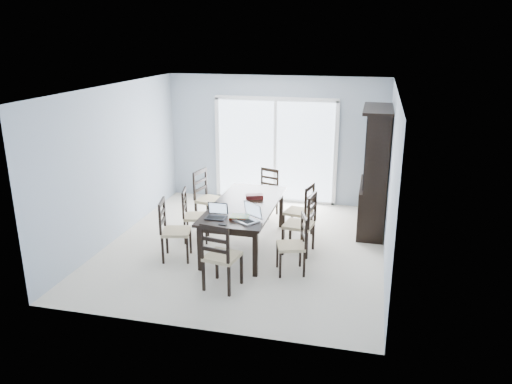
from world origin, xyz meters
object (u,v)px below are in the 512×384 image
chair_right_near (297,238)px  dining_table (245,208)px  laptop_silver (245,217)px  cell_phone (223,225)px  chair_right_mid (305,217)px  hot_tub (270,164)px  chair_left_near (170,223)px  chair_right_far (304,205)px  china_hutch (375,172)px  chair_left_far (206,192)px  chair_left_mid (191,209)px  laptop_dark (216,215)px  chair_end_far (267,187)px  chair_end_near (219,250)px  game_box (254,197)px

chair_right_near → dining_table: bearing=35.3°
laptop_silver → cell_phone: bearing=-104.8°
chair_right_near → chair_right_mid: (0.02, 0.69, 0.07)m
laptop_silver → hot_tub: size_ratio=0.22×
chair_left_near → chair_right_far: size_ratio=1.01×
china_hutch → chair_left_near: 3.65m
chair_left_near → chair_left_far: bearing=164.3°
chair_left_near → chair_right_far: (1.88, 1.35, -0.01)m
chair_left_mid → chair_right_near: size_ratio=1.02×
chair_left_far → chair_right_mid: size_ratio=1.02×
dining_table → laptop_dark: (-0.25, -0.75, 0.13)m
chair_left_mid → cell_phone: bearing=26.3°
chair_right_near → chair_end_far: bearing=4.1°
chair_end_far → laptop_silver: 2.39m
chair_right_mid → cell_phone: 1.44m
china_hutch → cell_phone: size_ratio=20.05×
chair_right_far → dining_table: bearing=138.3°
dining_table → laptop_dark: bearing=-108.5°
chair_end_near → cell_phone: chair_end_near is taller
chair_right_mid → chair_left_near: bearing=116.8°
dining_table → chair_right_mid: bearing=-2.0°
chair_left_far → dining_table: bearing=61.5°
china_hutch → hot_tub: 3.30m
chair_left_far → chair_left_near: bearing=10.4°
chair_left_near → chair_right_mid: (2.00, 0.69, 0.03)m
game_box → china_hutch: bearing=26.4°
chair_end_far → laptop_dark: size_ratio=3.34×
china_hutch → chair_right_near: size_ratio=2.14×
chair_left_far → chair_right_far: 1.84m
chair_left_near → chair_right_far: chair_left_near is taller
chair_right_far → chair_left_near: bearing=138.3°
chair_right_near → hot_tub: (-1.30, 4.23, -0.03)m
dining_table → china_hutch: bearing=31.7°
dining_table → hot_tub: size_ratio=1.09×
laptop_dark → dining_table: bearing=70.6°
laptop_dark → game_box: size_ratio=1.10×
chair_right_mid → laptop_silver: chair_right_mid is taller
dining_table → china_hutch: 2.41m
chair_left_mid → laptop_silver: 1.44m
china_hutch → chair_right_near: (-1.05, -1.98, -0.53)m
chair_end_far → game_box: bearing=111.3°
chair_left_mid → laptop_dark: size_ratio=3.35×
chair_right_far → chair_right_mid: bearing=-157.1°
chair_right_mid → laptop_dark: size_ratio=3.72×
chair_left_near → cell_phone: bearing=60.4°
game_box → hot_tub: hot_tub is taller
laptop_dark → chair_left_mid: bearing=130.7°
chair_left_mid → laptop_dark: 1.09m
china_hutch → laptop_silver: 2.72m
dining_table → chair_right_mid: chair_right_mid is taller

